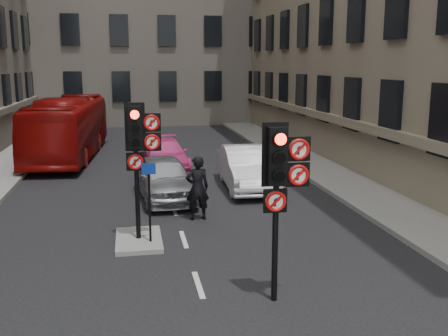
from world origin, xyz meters
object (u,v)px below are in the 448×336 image
object	(u,v)px
car_silver	(164,178)
signal_far	(139,142)
bus_red	(69,128)
info_sign	(149,191)
motorcycle	(164,184)
car_pink	(165,155)
signal_near	(281,175)
motorcyclist	(197,188)
car_white	(247,168)

from	to	relation	value
car_silver	signal_far	bearing A→B (deg)	-106.81
bus_red	info_sign	size ratio (longest dim) A/B	5.16
motorcycle	info_sign	bearing A→B (deg)	-96.22
signal_far	motorcycle	bearing A→B (deg)	78.78
car_pink	car_silver	bearing A→B (deg)	-97.07
signal_near	car_pink	world-z (taller)	signal_near
car_silver	info_sign	bearing A→B (deg)	-103.50
car_pink	motorcycle	distance (m)	5.05
info_sign	car_silver	bearing A→B (deg)	87.10
signal_near	signal_far	world-z (taller)	signal_far
car_silver	motorcyclist	size ratio (longest dim) A/B	2.25
signal_far	motorcycle	xyz separation A→B (m)	(0.93, 4.67, -2.22)
bus_red	motorcycle	distance (m)	9.94
bus_red	car_white	bearing A→B (deg)	-43.98
signal_far	bus_red	xyz separation A→B (m)	(-3.22, 13.65, -1.20)
signal_far	info_sign	bearing A→B (deg)	-57.73
bus_red	info_sign	world-z (taller)	bus_red
car_white	info_sign	bearing A→B (deg)	-121.06
car_silver	car_pink	world-z (taller)	car_silver
motorcycle	motorcyclist	distance (m)	3.03
info_sign	signal_near	bearing A→B (deg)	-51.43
signal_near	motorcyclist	distance (m)	6.07
bus_red	car_silver	bearing A→B (deg)	-61.71
signal_near	car_white	bearing A→B (deg)	80.99
bus_red	motorcycle	bearing A→B (deg)	-61.05
motorcyclist	info_sign	distance (m)	2.66
car_silver	bus_red	world-z (taller)	bus_red
signal_near	car_pink	distance (m)	13.89
signal_far	car_pink	size ratio (longest dim) A/B	0.78
car_white	info_sign	xyz separation A→B (m)	(-3.89, -5.82, 0.67)
car_white	motorcyclist	xyz separation A→B (m)	(-2.37, -3.68, 0.19)
car_silver	car_white	bearing A→B (deg)	13.23
signal_far	motorcyclist	bearing A→B (deg)	46.04
car_pink	motorcycle	xyz separation A→B (m)	(-0.38, -5.03, -0.18)
car_white	car_pink	bearing A→B (deg)	126.23
car_white	info_sign	size ratio (longest dim) A/B	2.31
car_white	motorcycle	size ratio (longest dim) A/B	3.02
signal_far	car_pink	world-z (taller)	signal_far
car_pink	motorcyclist	xyz separation A→B (m)	(0.43, -7.90, 0.32)
signal_near	motorcyclist	size ratio (longest dim) A/B	1.82
car_pink	info_sign	bearing A→B (deg)	-99.04
signal_near	car_pink	xyz separation A→B (m)	(-1.30, 13.70, -1.92)
signal_near	motorcyclist	world-z (taller)	signal_near
signal_far	motorcyclist	distance (m)	3.03
car_pink	motorcyclist	size ratio (longest dim) A/B	2.33
signal_far	info_sign	distance (m)	1.30
info_sign	car_pink	bearing A→B (deg)	89.27
car_pink	bus_red	xyz separation A→B (m)	(-4.53, 3.95, 0.84)
car_white	bus_red	distance (m)	11.00
signal_far	motorcycle	distance (m)	5.25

